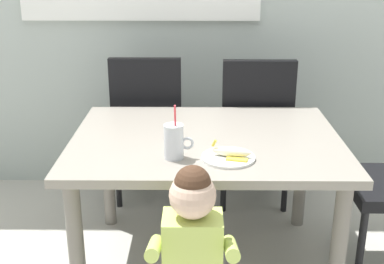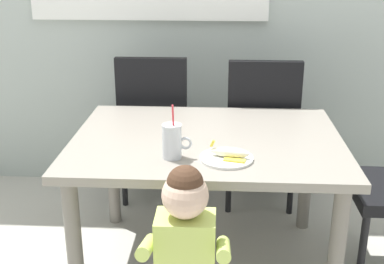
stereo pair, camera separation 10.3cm
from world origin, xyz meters
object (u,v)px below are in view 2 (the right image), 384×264
at_px(dining_table, 207,155).
at_px(toddler_standing, 185,244).
at_px(milk_cup, 172,143).
at_px(dining_chair_left, 155,120).
at_px(snack_plate, 226,158).
at_px(dining_chair_right, 261,125).
at_px(peeled_banana, 230,153).

relative_size(dining_table, toddler_standing, 1.53).
bearing_deg(milk_cup, dining_table, 61.31).
distance_m(toddler_standing, milk_cup, 0.47).
height_order(dining_chair_left, toddler_standing, dining_chair_left).
height_order(toddler_standing, snack_plate, toddler_standing).
bearing_deg(snack_plate, toddler_standing, -111.30).
bearing_deg(dining_chair_right, dining_table, 64.86).
height_order(dining_table, dining_chair_left, dining_chair_left).
bearing_deg(dining_table, snack_plate, -71.40).
xyz_separation_m(toddler_standing, peeled_banana, (0.16, 0.38, 0.21)).
distance_m(dining_table, peeled_banana, 0.31).
distance_m(dining_table, milk_cup, 0.34).
xyz_separation_m(dining_table, snack_plate, (0.09, -0.27, 0.10)).
height_order(dining_chair_right, toddler_standing, dining_chair_right).
relative_size(snack_plate, peeled_banana, 1.31).
distance_m(dining_table, dining_chair_left, 0.80).
distance_m(toddler_standing, peeled_banana, 0.47).
bearing_deg(dining_table, dining_chair_left, 115.84).
distance_m(dining_chair_left, toddler_standing, 1.40).
xyz_separation_m(toddler_standing, milk_cup, (-0.08, 0.39, 0.24)).
relative_size(dining_chair_right, milk_cup, 3.86).
xyz_separation_m(dining_chair_left, toddler_standing, (0.29, -1.37, -0.02)).
bearing_deg(dining_chair_right, dining_chair_left, -4.30).
height_order(snack_plate, peeled_banana, peeled_banana).
xyz_separation_m(dining_table, toddler_standing, (-0.06, -0.65, -0.08)).
height_order(dining_chair_right, milk_cup, dining_chair_right).
bearing_deg(snack_plate, milk_cup, 177.93).
bearing_deg(toddler_standing, peeled_banana, 66.73).
bearing_deg(toddler_standing, dining_chair_right, 74.21).
relative_size(dining_table, milk_cup, 5.14).
xyz_separation_m(dining_table, peeled_banana, (0.10, -0.27, 0.12)).
distance_m(dining_chair_right, snack_plate, 0.97).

